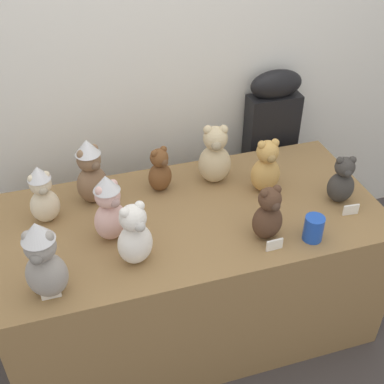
% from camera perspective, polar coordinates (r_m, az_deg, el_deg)
% --- Properties ---
extents(ground_plane, '(10.00, 10.00, 0.00)m').
position_cam_1_polar(ground_plane, '(2.52, 1.74, -18.50)').
color(ground_plane, '#3D3838').
extents(wall_back, '(7.00, 0.08, 2.60)m').
position_cam_1_polar(wall_back, '(2.43, -4.69, 18.12)').
color(wall_back, white).
rests_on(wall_back, ground_plane).
extents(display_table, '(1.66, 0.80, 0.70)m').
position_cam_1_polar(display_table, '(2.40, -0.00, -9.02)').
color(display_table, olive).
rests_on(display_table, ground_plane).
extents(instrument_case, '(0.28, 0.12, 1.07)m').
position_cam_1_polar(instrument_case, '(2.84, 8.71, 3.74)').
color(instrument_case, black).
rests_on(instrument_case, ground_plane).
extents(teddy_bear_snow, '(0.17, 0.16, 0.27)m').
position_cam_1_polar(teddy_bear_snow, '(1.88, -6.59, -4.99)').
color(teddy_bear_snow, white).
rests_on(teddy_bear_snow, display_table).
extents(teddy_bear_honey, '(0.14, 0.12, 0.26)m').
position_cam_1_polar(teddy_bear_honey, '(2.26, 8.48, 2.81)').
color(teddy_bear_honey, tan).
rests_on(teddy_bear_honey, display_table).
extents(teddy_bear_mocha, '(0.18, 0.17, 0.31)m').
position_cam_1_polar(teddy_bear_mocha, '(2.20, -11.54, 2.27)').
color(teddy_bear_mocha, '#7F6047').
rests_on(teddy_bear_mocha, display_table).
extents(teddy_bear_ash, '(0.18, 0.17, 0.33)m').
position_cam_1_polar(teddy_bear_ash, '(1.80, -16.64, -7.55)').
color(teddy_bear_ash, gray).
rests_on(teddy_bear_ash, display_table).
extents(teddy_bear_charcoal, '(0.14, 0.12, 0.23)m').
position_cam_1_polar(teddy_bear_charcoal, '(2.27, 16.79, 1.23)').
color(teddy_bear_charcoal, '#383533').
rests_on(teddy_bear_charcoal, display_table).
extents(teddy_bear_sand, '(0.18, 0.16, 0.30)m').
position_cam_1_polar(teddy_bear_sand, '(2.29, 2.64, 4.14)').
color(teddy_bear_sand, '#CCB78E').
rests_on(teddy_bear_sand, display_table).
extents(teddy_bear_blush, '(0.18, 0.17, 0.30)m').
position_cam_1_polar(teddy_bear_blush, '(1.99, -9.47, -1.85)').
color(teddy_bear_blush, beige).
rests_on(teddy_bear_blush, display_table).
extents(teddy_bear_cream, '(0.14, 0.13, 0.27)m').
position_cam_1_polar(teddy_bear_cream, '(2.14, -16.72, -0.33)').
color(teddy_bear_cream, beige).
rests_on(teddy_bear_cream, display_table).
extents(teddy_bear_chestnut, '(0.14, 0.14, 0.22)m').
position_cam_1_polar(teddy_bear_chestnut, '(2.26, -3.70, 2.44)').
color(teddy_bear_chestnut, brown).
rests_on(teddy_bear_chestnut, display_table).
extents(teddy_bear_cocoa, '(0.14, 0.13, 0.25)m').
position_cam_1_polar(teddy_bear_cocoa, '(2.00, 8.72, -2.57)').
color(teddy_bear_cocoa, '#4C3323').
rests_on(teddy_bear_cocoa, display_table).
extents(party_cup_blue, '(0.08, 0.08, 0.11)m').
position_cam_1_polar(party_cup_blue, '(2.07, 13.75, -4.07)').
color(party_cup_blue, blue).
rests_on(party_cup_blue, display_table).
extents(name_card_front_left, '(0.07, 0.01, 0.05)m').
position_cam_1_polar(name_card_front_left, '(2.01, 9.44, -5.98)').
color(name_card_front_left, white).
rests_on(name_card_front_left, display_table).
extents(name_card_front_middle, '(0.07, 0.01, 0.05)m').
position_cam_1_polar(name_card_front_middle, '(2.26, 17.74, -1.95)').
color(name_card_front_middle, white).
rests_on(name_card_front_middle, display_table).
extents(name_card_front_right, '(0.07, 0.01, 0.05)m').
position_cam_1_polar(name_card_front_right, '(1.87, -15.86, -11.09)').
color(name_card_front_right, white).
rests_on(name_card_front_right, display_table).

